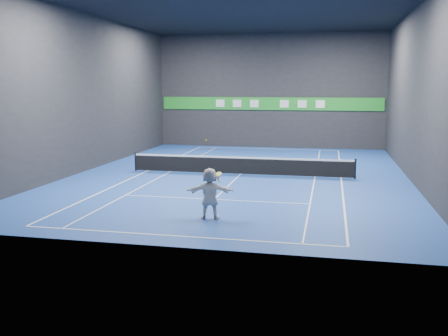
% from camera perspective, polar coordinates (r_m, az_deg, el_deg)
% --- Properties ---
extents(ground, '(26.00, 26.00, 0.00)m').
position_cam_1_polar(ground, '(27.83, 1.87, -0.74)').
color(ground, '#1B4096').
rests_on(ground, ground).
extents(ceiling, '(26.00, 26.00, 0.00)m').
position_cam_1_polar(ceiling, '(27.72, 1.98, 17.91)').
color(ceiling, black).
rests_on(ceiling, ground).
extents(wall_back, '(18.00, 0.10, 9.00)m').
position_cam_1_polar(wall_back, '(40.27, 5.23, 8.76)').
color(wall_back, '#232326').
rests_on(wall_back, ground).
extents(wall_front, '(18.00, 0.10, 9.00)m').
position_cam_1_polar(wall_front, '(14.79, -7.09, 7.91)').
color(wall_front, '#232326').
rests_on(wall_front, ground).
extents(wall_left, '(0.10, 26.00, 9.00)m').
position_cam_1_polar(wall_left, '(30.32, -15.25, 8.32)').
color(wall_left, '#232326').
rests_on(wall_left, ground).
extents(wall_right, '(0.10, 26.00, 9.00)m').
position_cam_1_polar(wall_right, '(27.30, 21.05, 7.96)').
color(wall_right, '#232326').
rests_on(wall_right, ground).
extents(baseline_near, '(10.98, 0.08, 0.01)m').
position_cam_1_polar(baseline_near, '(16.56, -5.51, -7.73)').
color(baseline_near, white).
rests_on(baseline_near, ground).
extents(baseline_far, '(10.98, 0.08, 0.01)m').
position_cam_1_polar(baseline_far, '(39.46, 4.94, 2.20)').
color(baseline_far, white).
rests_on(baseline_far, ground).
extents(sideline_doubles_left, '(0.08, 23.78, 0.01)m').
position_cam_1_polar(sideline_doubles_left, '(29.29, -8.76, -0.33)').
color(sideline_doubles_left, white).
rests_on(sideline_doubles_left, ground).
extents(sideline_doubles_right, '(0.08, 23.78, 0.01)m').
position_cam_1_polar(sideline_doubles_right, '(27.41, 13.24, -1.13)').
color(sideline_doubles_right, white).
rests_on(sideline_doubles_right, ground).
extents(sideline_singles_left, '(0.06, 23.78, 0.01)m').
position_cam_1_polar(sideline_singles_left, '(28.83, -6.19, -0.43)').
color(sideline_singles_left, white).
rests_on(sideline_singles_left, ground).
extents(sideline_singles_right, '(0.06, 23.78, 0.01)m').
position_cam_1_polar(sideline_singles_right, '(27.41, 10.36, -1.03)').
color(sideline_singles_right, white).
rests_on(sideline_singles_right, ground).
extents(service_line_near, '(8.23, 0.06, 0.01)m').
position_cam_1_polar(service_line_near, '(21.68, -1.13, -3.60)').
color(service_line_near, white).
rests_on(service_line_near, ground).
extents(service_line_far, '(8.23, 0.06, 0.01)m').
position_cam_1_polar(service_line_far, '(34.07, 3.79, 1.10)').
color(service_line_far, white).
rests_on(service_line_far, ground).
extents(center_service_line, '(0.06, 12.80, 0.01)m').
position_cam_1_polar(center_service_line, '(27.83, 1.87, -0.73)').
color(center_service_line, white).
rests_on(center_service_line, ground).
extents(player, '(1.85, 0.91, 1.91)m').
position_cam_1_polar(player, '(18.38, -1.64, -2.90)').
color(player, white).
rests_on(player, ground).
extents(tennis_ball, '(0.07, 0.07, 0.07)m').
position_cam_1_polar(tennis_ball, '(18.22, -2.05, 3.21)').
color(tennis_ball, yellow).
rests_on(tennis_ball, player).
extents(tennis_net, '(12.50, 0.10, 1.07)m').
position_cam_1_polar(tennis_net, '(27.74, 1.88, 0.36)').
color(tennis_net, black).
rests_on(tennis_net, ground).
extents(sponsor_banner, '(17.64, 0.11, 1.00)m').
position_cam_1_polar(sponsor_banner, '(40.22, 5.20, 7.33)').
color(sponsor_banner, green).
rests_on(sponsor_banner, wall_back).
extents(tennis_racket, '(0.43, 0.39, 0.42)m').
position_cam_1_polar(tennis_racket, '(18.23, -0.68, -0.84)').
color(tennis_racket, red).
rests_on(tennis_racket, player).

